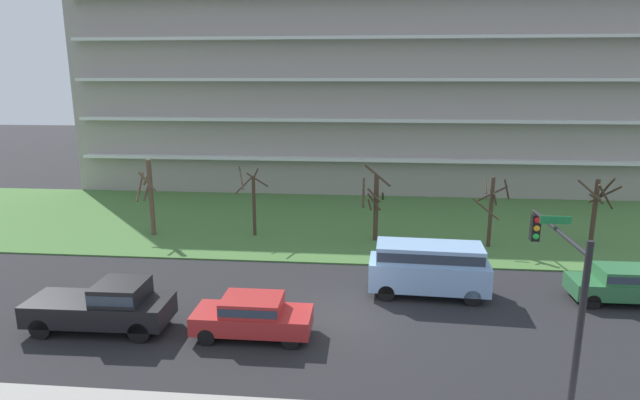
% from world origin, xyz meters
% --- Properties ---
extents(ground, '(160.00, 160.00, 0.00)m').
position_xyz_m(ground, '(0.00, 0.00, 0.00)').
color(ground, '#232326').
extents(grass_lawn_strip, '(80.00, 16.00, 0.08)m').
position_xyz_m(grass_lawn_strip, '(0.00, 14.00, 0.04)').
color(grass_lawn_strip, '#477238').
rests_on(grass_lawn_strip, ground).
extents(apartment_building, '(46.95, 13.81, 18.56)m').
position_xyz_m(apartment_building, '(0.00, 28.42, 9.28)').
color(apartment_building, '#9E938C').
rests_on(apartment_building, ground).
extents(tree_far_left, '(1.30, 1.36, 4.71)m').
position_xyz_m(tree_far_left, '(-12.17, 9.96, 2.52)').
color(tree_far_left, brown).
rests_on(tree_far_left, ground).
extents(tree_left, '(2.05, 2.05, 4.26)m').
position_xyz_m(tree_left, '(-5.98, 10.42, 2.25)').
color(tree_left, '#423023').
rests_on(tree_left, ground).
extents(tree_center, '(1.62, 1.62, 4.77)m').
position_xyz_m(tree_center, '(1.34, 10.07, 2.30)').
color(tree_center, '#423023').
rests_on(tree_center, ground).
extents(tree_right, '(2.19, 2.17, 4.22)m').
position_xyz_m(tree_right, '(7.85, 9.54, 2.32)').
color(tree_right, '#423023').
rests_on(tree_right, ground).
extents(tree_far_right, '(2.37, 2.36, 4.06)m').
position_xyz_m(tree_far_right, '(13.93, 10.63, 2.28)').
color(tree_far_right, '#423023').
rests_on(tree_far_right, ground).
extents(van_blue_near_left, '(5.29, 2.25, 2.36)m').
position_xyz_m(van_blue_near_left, '(3.66, 2.50, 1.40)').
color(van_blue_near_left, '#8CB2E0').
rests_on(van_blue_near_left, ground).
extents(pickup_black_center_left, '(5.44, 2.10, 1.95)m').
position_xyz_m(pickup_black_center_left, '(-8.98, -2.00, 1.02)').
color(pickup_black_center_left, black).
rests_on(pickup_black_center_left, ground).
extents(sedan_red_center_right, '(4.40, 1.81, 1.57)m').
position_xyz_m(sedan_red_center_right, '(-3.27, -2.00, 0.87)').
color(sedan_red_center_right, '#B22828').
rests_on(sedan_red_center_right, ground).
extents(sedan_green_near_right, '(4.41, 1.82, 1.57)m').
position_xyz_m(sedan_green_near_right, '(11.95, 2.50, 0.87)').
color(sedan_green_near_right, '#2D6B3D').
rests_on(sedan_green_near_right, ground).
extents(traffic_signal_mast, '(0.90, 4.67, 5.52)m').
position_xyz_m(traffic_signal_mast, '(6.50, -4.95, 3.78)').
color(traffic_signal_mast, black).
rests_on(traffic_signal_mast, ground).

